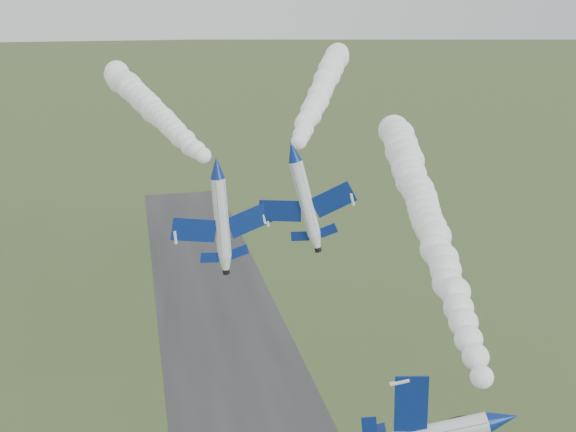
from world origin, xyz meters
name	(u,v)px	position (x,y,z in m)	size (l,w,h in m)	color
jet_lead	(504,420)	(9.72, -9.10, 32.20)	(5.79, 12.09, 9.73)	white
smoke_trail_jet_lead	(421,202)	(22.07, 31.45, 34.55)	(5.67, 79.56, 5.67)	white
jet_pair_left	(217,168)	(-5.58, 21.58, 43.30)	(10.99, 13.03, 3.24)	white
smoke_trail_jet_pair_left	(146,103)	(-11.45, 61.47, 44.13)	(4.96, 74.01, 4.96)	white
jet_pair_right	(293,151)	(2.30, 21.28, 44.62)	(10.21, 12.16, 3.76)	white
smoke_trail_jet_pair_right	(324,85)	(16.19, 56.77, 46.70)	(4.65, 69.75, 4.65)	white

